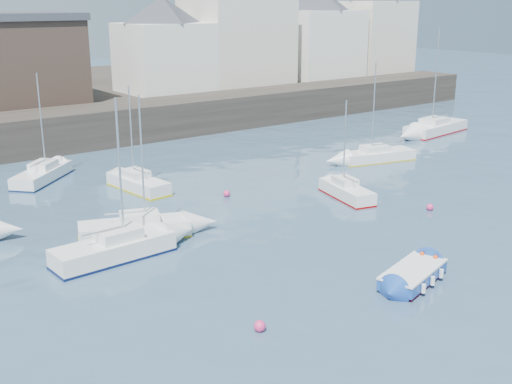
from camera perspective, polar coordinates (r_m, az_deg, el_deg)
water at (r=26.98m, az=15.66°, el=-8.95°), size 220.00×220.00×0.00m
quay_wall at (r=54.11m, az=-14.83°, el=5.61°), size 90.00×5.00×3.00m
land_strip at (r=70.94m, az=-20.46°, el=7.56°), size 90.00×32.00×2.80m
bldg_east_a at (r=69.05m, az=-1.69°, el=14.54°), size 13.36×13.36×11.80m
bldg_east_b at (r=75.59m, az=5.58°, el=13.95°), size 11.88×11.88×9.95m
bldg_east_c at (r=81.89m, az=10.41°, el=14.32°), size 11.14×11.14×10.95m
bldg_east_d at (r=63.93m, az=-8.19°, el=12.92°), size 11.14×11.14×8.95m
blue_dinghy at (r=27.76m, az=13.77°, el=-7.17°), size 3.95×2.51×0.70m
sailboat_a at (r=30.05m, az=-12.49°, el=-4.93°), size 5.75×2.12×7.36m
sailboat_b at (r=32.64m, az=-10.69°, el=-3.17°), size 5.76×3.56×7.07m
sailboat_c at (r=38.70m, az=8.04°, el=0.10°), size 2.39×4.63×5.83m
sailboat_d at (r=48.04m, az=10.72°, el=3.22°), size 5.89×3.06×7.17m
sailboat_f at (r=40.63m, az=-10.45°, el=0.80°), size 2.16×5.13×6.48m
sailboat_g at (r=59.46m, az=15.68°, el=5.54°), size 7.44×3.23×9.12m
sailboat_h at (r=44.26m, az=-18.46°, el=1.51°), size 5.14×4.97×6.97m
buoy_near at (r=23.53m, az=0.33°, el=-12.26°), size 0.44×0.44×0.44m
buoy_mid at (r=37.54m, az=15.18°, el=-1.57°), size 0.40×0.40×0.40m
buoy_far at (r=38.77m, az=-2.62°, el=-0.41°), size 0.42×0.42×0.42m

